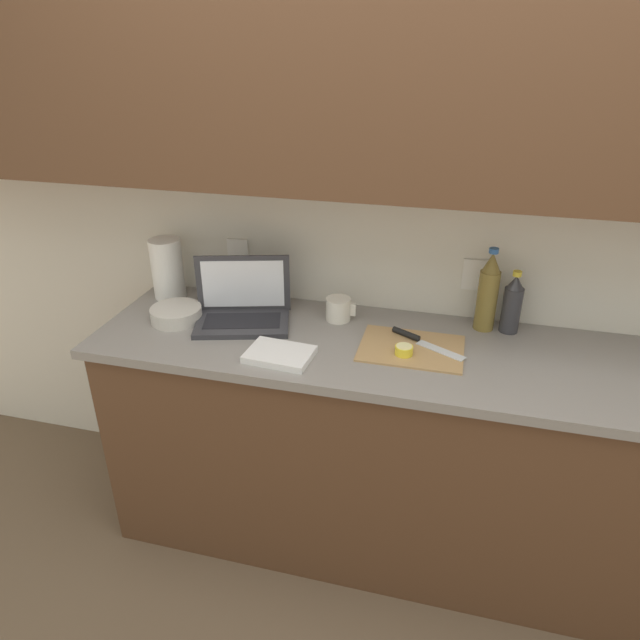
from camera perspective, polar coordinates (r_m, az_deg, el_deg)
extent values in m
plane|color=brown|center=(2.60, 7.10, -20.65)|extent=(12.00, 12.00, 0.00)
cube|color=silver|center=(2.19, 10.31, 10.36)|extent=(5.20, 0.06, 2.60)
cube|color=white|center=(2.39, -8.19, 6.65)|extent=(0.09, 0.01, 0.12)
cube|color=white|center=(2.22, 15.21, 4.38)|extent=(0.09, 0.01, 0.12)
cube|color=brown|center=(1.92, 10.96, 22.37)|extent=(4.42, 0.32, 0.70)
cube|color=brown|center=(2.29, 7.73, -13.16)|extent=(2.20, 0.58, 0.88)
cube|color=gray|center=(2.03, 8.51, -3.24)|extent=(2.26, 0.62, 0.03)
cube|color=#333338|center=(2.17, -7.76, -0.31)|extent=(0.40, 0.31, 0.02)
cube|color=black|center=(2.17, -7.77, -0.06)|extent=(0.31, 0.21, 0.00)
cube|color=#333338|center=(2.22, -7.68, 3.65)|extent=(0.35, 0.11, 0.23)
cube|color=white|center=(2.21, -7.70, 3.59)|extent=(0.30, 0.09, 0.19)
cube|color=tan|center=(2.02, 9.13, -2.79)|extent=(0.36, 0.27, 0.01)
cube|color=silver|center=(2.02, 11.97, -2.94)|extent=(0.18, 0.12, 0.00)
cylinder|color=black|center=(2.08, 8.60, -1.38)|extent=(0.11, 0.07, 0.02)
cylinder|color=yellow|center=(1.96, 8.50, -3.02)|extent=(0.06, 0.06, 0.03)
cylinder|color=#F4EAA3|center=(1.96, 8.54, -2.61)|extent=(0.05, 0.05, 0.00)
cylinder|color=#333338|center=(2.19, 18.58, 0.95)|extent=(0.07, 0.07, 0.17)
cone|color=#333338|center=(2.15, 19.01, 3.59)|extent=(0.06, 0.06, 0.05)
cylinder|color=gold|center=(2.14, 19.14, 4.41)|extent=(0.03, 0.03, 0.02)
cylinder|color=olive|center=(2.18, 16.33, 1.88)|extent=(0.07, 0.07, 0.23)
cone|color=olive|center=(2.12, 16.85, 5.53)|extent=(0.07, 0.07, 0.07)
cylinder|color=#3366B2|center=(2.10, 17.01, 6.65)|extent=(0.03, 0.03, 0.02)
cylinder|color=silver|center=(2.18, 1.84, 1.10)|extent=(0.10, 0.10, 0.09)
cube|color=silver|center=(2.17, 3.34, 1.04)|extent=(0.02, 0.01, 0.05)
cylinder|color=beige|center=(2.25, -14.16, 0.61)|extent=(0.19, 0.19, 0.05)
cylinder|color=white|center=(2.43, -15.01, 4.99)|extent=(0.13, 0.13, 0.25)
cube|color=white|center=(1.95, -4.05, -3.45)|extent=(0.23, 0.18, 0.02)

